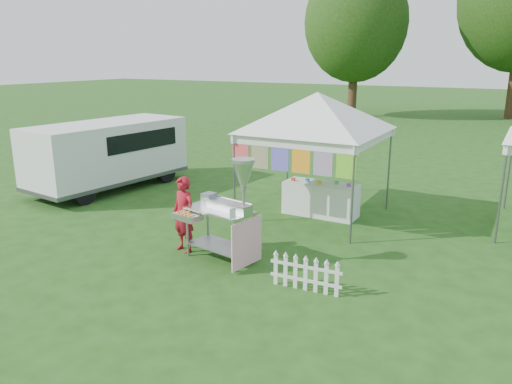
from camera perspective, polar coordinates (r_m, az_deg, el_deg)
The scene contains 8 objects.
ground at distance 9.51m, azimuth -1.68°, elevation -8.31°, with size 120.00×120.00×0.00m, color #214614.
canopy_main at distance 11.88m, azimuth 7.05°, elevation 11.21°, with size 4.24×4.24×3.45m.
tree_left at distance 33.23m, azimuth 11.34°, elevation 18.49°, with size 6.40×6.40×9.53m.
donut_cart at distance 9.23m, azimuth -3.26°, elevation -1.12°, with size 1.60×0.99×2.04m.
vendor at distance 10.01m, azimuth -8.28°, elevation -2.56°, with size 0.56×0.37×1.53m, color maroon.
cargo_van at distance 15.34m, azimuth -16.23°, elevation 4.34°, with size 2.41×4.90×1.96m.
picket_fence at distance 8.46m, azimuth 5.68°, elevation -9.36°, with size 1.26×0.10×0.56m.
display_table at distance 12.37m, azimuth 7.40°, elevation -0.82°, with size 1.80×0.70×0.81m, color white.
Camera 1 is at (4.49, -7.47, 3.80)m, focal length 35.00 mm.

